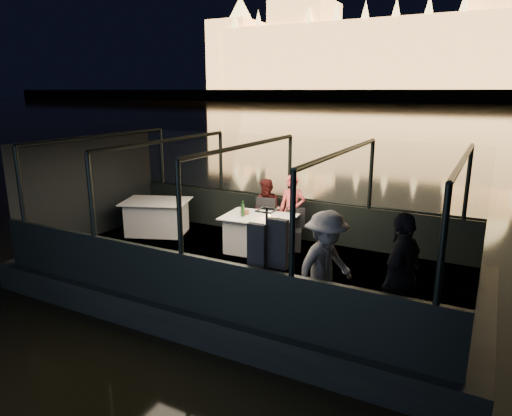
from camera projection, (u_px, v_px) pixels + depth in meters
The scene contains 29 objects.
river_water at pixel (475, 113), 77.34m from camera, with size 500.00×500.00×0.00m, color black.
boat_hull at pixel (246, 289), 8.89m from camera, with size 8.60×4.40×1.00m, color black.
boat_deck at pixel (246, 266), 8.77m from camera, with size 8.00×4.00×0.04m, color black.
gunwale_port at pixel (289, 218), 10.37m from camera, with size 8.00×0.08×0.90m, color black.
gunwale_starboard at pixel (182, 281), 6.94m from camera, with size 8.00×0.08×0.90m, color black.
cabin_glass_port at pixel (290, 168), 10.08m from camera, with size 8.00×0.02×1.40m, color #99B2B2, non-canonical shape.
cabin_glass_starboard at pixel (179, 208), 6.66m from camera, with size 8.00×0.02×1.40m, color #99B2B2, non-canonical shape.
cabin_roof_glass at pixel (246, 146), 8.19m from camera, with size 8.00×4.00×0.02m, color #99B2B2, non-canonical shape.
end_wall_fore at pixel (91, 187), 10.29m from camera, with size 0.02×4.00×2.30m, color black, non-canonical shape.
end_wall_aft at pixel (485, 239), 6.67m from camera, with size 0.02×4.00×2.30m, color black, non-canonical shape.
canopy_ribs at pixel (246, 208), 8.48m from camera, with size 8.00×4.00×2.30m, color black, non-canonical shape.
embankment at pixel (493, 97), 188.32m from camera, with size 400.00×140.00×6.00m, color #423D33.
parliament_building at pixel (502, 12), 151.36m from camera, with size 220.00×32.00×60.00m, color #F2D18C, non-canonical shape.
dining_table_central at pixel (259, 234), 9.43m from camera, with size 1.45×1.05×0.77m, color silver.
dining_table_aft at pixel (157, 217), 10.64m from camera, with size 1.49×1.08×0.79m, color silver.
chair_port_left at pixel (262, 224), 9.87m from camera, with size 0.46×0.46×0.99m, color black.
chair_port_right at pixel (292, 229), 9.55m from camera, with size 0.40×0.40×0.86m, color black.
coat_stand at pixel (266, 263), 6.45m from camera, with size 0.48×0.38×1.72m, color black, non-canonical shape.
person_woman_coral at pixel (292, 211), 9.76m from camera, with size 0.56×0.37×1.54m, color #E85455.
person_man_maroon at pixel (267, 208), 10.06m from camera, with size 0.67×0.52×1.39m, color #411312.
passenger_stripe at pixel (326, 267), 6.44m from camera, with size 1.08×0.61×1.67m, color white.
passenger_dark at pixel (401, 278), 6.05m from camera, with size 1.04×0.44×1.76m, color black.
wine_bottle at pixel (243, 209), 9.28m from camera, with size 0.07×0.07×0.32m, color #163C18.
bread_basket at pixel (245, 212), 9.49m from camera, with size 0.19×0.19×0.07m, color brown.
amber_candle at pixel (270, 217), 9.14m from camera, with size 0.05×0.05×0.07m, color gold.
plate_near at pixel (281, 221), 8.96m from camera, with size 0.25×0.25×0.02m, color white.
plate_far at pixel (250, 212), 9.59m from camera, with size 0.23×0.23×0.01m, color silver.
wine_glass_white at pixel (241, 212), 9.31m from camera, with size 0.07×0.07×0.20m, color silver, non-canonical shape.
wine_glass_red at pixel (278, 213), 9.22m from camera, with size 0.07×0.07×0.21m, color silver, non-canonical shape.
Camera 1 is at (4.01, -7.17, 3.77)m, focal length 32.00 mm.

